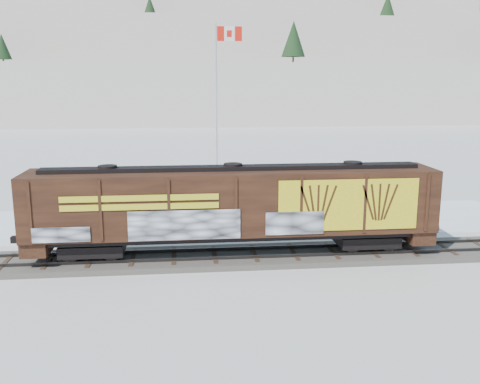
{
  "coord_description": "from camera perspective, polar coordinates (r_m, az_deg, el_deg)",
  "views": [
    {
      "loc": [
        -1.35,
        -25.35,
        8.82
      ],
      "look_at": [
        1.59,
        3.0,
        2.82
      ],
      "focal_mm": 40.0,
      "sensor_mm": 36.0,
      "label": 1
    }
  ],
  "objects": [
    {
      "name": "parking_strip",
      "position": [
        34.04,
        -3.45,
        -3.13
      ],
      "size": [
        40.0,
        8.0,
        0.03
      ],
      "primitive_type": "cube",
      "color": "white",
      "rests_on": "ground"
    },
    {
      "name": "ground",
      "position": [
        26.88,
        -2.74,
        -7.28
      ],
      "size": [
        500.0,
        500.0,
        0.0
      ],
      "primitive_type": "plane",
      "color": "white",
      "rests_on": "ground"
    },
    {
      "name": "flagpole",
      "position": [
        38.95,
        -2.36,
        5.91
      ],
      "size": [
        2.3,
        0.9,
        12.67
      ],
      "color": "silver",
      "rests_on": "ground"
    },
    {
      "name": "hopper_railcar",
      "position": [
        26.14,
        -0.74,
        -1.29
      ],
      "size": [
        19.79,
        3.06,
        4.33
      ],
      "color": "black",
      "rests_on": "rail_track"
    },
    {
      "name": "car_dark",
      "position": [
        35.15,
        9.79,
        -1.74
      ],
      "size": [
        4.51,
        2.71,
        1.22
      ],
      "primitive_type": "imported",
      "rotation": [
        0.0,
        0.0,
        1.32
      ],
      "color": "black",
      "rests_on": "parking_strip"
    },
    {
      "name": "car_silver",
      "position": [
        34.77,
        -6.97,
        -1.48
      ],
      "size": [
        5.07,
        3.08,
        1.61
      ],
      "primitive_type": "imported",
      "rotation": [
        0.0,
        0.0,
        1.84
      ],
      "color": "#BABDC2",
      "rests_on": "parking_strip"
    },
    {
      "name": "rail_track",
      "position": [
        26.83,
        -2.74,
        -6.99
      ],
      "size": [
        50.0,
        3.4,
        0.43
      ],
      "color": "#59544C",
      "rests_on": "ground"
    },
    {
      "name": "car_white",
      "position": [
        34.72,
        -6.55,
        -1.47
      ],
      "size": [
        5.16,
        2.52,
        1.63
      ],
      "primitive_type": "imported",
      "rotation": [
        0.0,
        0.0,
        1.4
      ],
      "color": "silver",
      "rests_on": "parking_strip"
    },
    {
      "name": "hillside",
      "position": [
        165.25,
        -5.63,
        13.76
      ],
      "size": [
        360.0,
        110.0,
        93.0
      ],
      "color": "white",
      "rests_on": "ground"
    }
  ]
}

